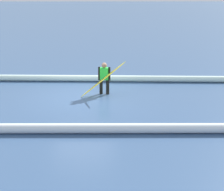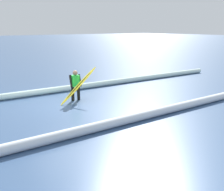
{
  "view_description": "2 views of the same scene",
  "coord_description": "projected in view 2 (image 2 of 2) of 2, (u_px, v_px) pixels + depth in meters",
  "views": [
    {
      "loc": [
        -1.12,
        12.74,
        4.31
      ],
      "look_at": [
        -1.23,
        2.31,
        0.81
      ],
      "focal_mm": 51.93,
      "sensor_mm": 36.0,
      "label": 1
    },
    {
      "loc": [
        5.46,
        10.73,
        3.25
      ],
      "look_at": [
        -0.65,
        2.74,
        0.84
      ],
      "focal_mm": 46.52,
      "sensor_mm": 36.0,
      "label": 2
    }
  ],
  "objects": [
    {
      "name": "wave_crest_midground",
      "position": [
        35.0,
        142.0,
        7.95
      ],
      "size": [
        18.67,
        0.45,
        0.31
      ],
      "primitive_type": "cylinder",
      "rotation": [
        0.0,
        1.57,
        -0.01
      ],
      "color": "silver",
      "rests_on": "ground_plane"
    },
    {
      "name": "wave_crest_foreground",
      "position": [
        72.0,
        88.0,
        15.04
      ],
      "size": [
        20.45,
        1.02,
        0.3
      ],
      "primitive_type": "cylinder",
      "rotation": [
        0.0,
        1.57,
        -0.04
      ],
      "color": "white",
      "rests_on": "ground_plane"
    },
    {
      "name": "surfer",
      "position": [
        75.0,
        84.0,
        12.89
      ],
      "size": [
        0.52,
        0.26,
        1.36
      ],
      "rotation": [
        0.0,
        0.0,
        6.16
      ],
      "color": "black",
      "rests_on": "ground_plane"
    },
    {
      "name": "surfboard",
      "position": [
        79.0,
        85.0,
        12.58
      ],
      "size": [
        1.87,
        0.32,
        1.51
      ],
      "color": "yellow",
      "rests_on": "ground_plane"
    },
    {
      "name": "ground_plane",
      "position": [
        61.0,
        105.0,
        12.27
      ],
      "size": [
        189.69,
        189.69,
        0.0
      ],
      "primitive_type": "plane",
      "color": "#36527A"
    }
  ]
}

